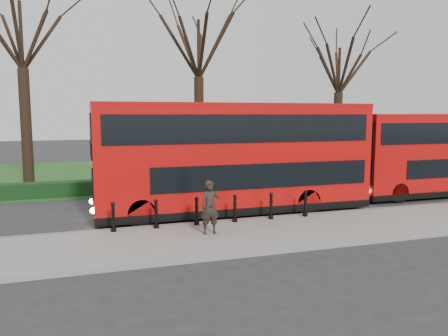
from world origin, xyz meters
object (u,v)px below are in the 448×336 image
object	(u,v)px
bollard_row	(216,210)
bus_rear	(446,154)
pedestrian	(210,207)
bus_lead	(235,159)

from	to	relation	value
bollard_row	bus_rear	size ratio (longest dim) A/B	0.72
bus_rear	pedestrian	bearing A→B (deg)	-163.91
bus_lead	bus_rear	world-z (taller)	bus_lead
bollard_row	bus_rear	world-z (taller)	bus_rear
bus_lead	pedestrian	distance (m)	4.19
bus_lead	pedestrian	xyz separation A→B (m)	(-2.09, -3.39, -1.28)
bollard_row	bus_lead	distance (m)	3.07
pedestrian	bus_lead	bearing A→B (deg)	56.05
bollard_row	pedestrian	xyz separation A→B (m)	(-0.60, -1.31, 0.42)
bus_rear	bollard_row	bearing A→B (deg)	-168.49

